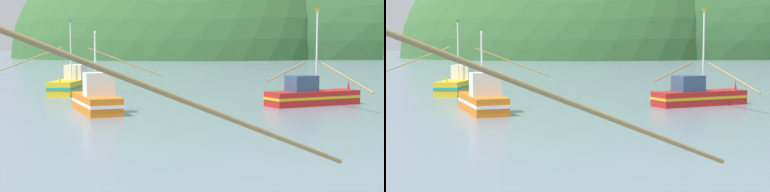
{
  "view_description": "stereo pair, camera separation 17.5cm",
  "coord_description": "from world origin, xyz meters",
  "views": [
    {
      "loc": [
        6.89,
        -0.03,
        4.34
      ],
      "look_at": [
        -1.97,
        31.09,
        1.4
      ],
      "focal_mm": 53.98,
      "sensor_mm": 36.0,
      "label": 1
    },
    {
      "loc": [
        7.06,
        0.02,
        4.34
      ],
      "look_at": [
        -1.97,
        31.09,
        1.4
      ],
      "focal_mm": 53.98,
      "sensor_mm": 36.0,
      "label": 2
    }
  ],
  "objects": [
    {
      "name": "fishing_boat_red",
      "position": [
        3.88,
        41.31,
        0.71
      ],
      "size": [
        8.05,
        9.09,
        6.82
      ],
      "rotation": [
        0.0,
        0.0,
        0.72
      ],
      "color": "red",
      "rests_on": "ground"
    },
    {
      "name": "hill_mid_left",
      "position": [
        -26.18,
        221.46,
        0.0
      ],
      "size": [
        167.94,
        134.35,
        78.5
      ],
      "primitive_type": "ellipsoid",
      "color": "#2D562D",
      "rests_on": "ground"
    },
    {
      "name": "hill_mid_right",
      "position": [
        -50.69,
        175.77,
        0.0
      ],
      "size": [
        102.54,
        82.03,
        80.8
      ],
      "primitive_type": "ellipsoid",
      "color": "#386633",
      "rests_on": "ground"
    },
    {
      "name": "hill_far_right",
      "position": [
        -5.55,
        214.69,
        0.0
      ],
      "size": [
        82.82,
        66.26,
        104.67
      ],
      "primitive_type": "ellipsoid",
      "color": "#386633",
      "rests_on": "ground"
    },
    {
      "name": "fishing_boat_orange",
      "position": [
        -8.89,
        33.3,
        0.78
      ],
      "size": [
        5.37,
        6.13,
        5.14
      ],
      "rotation": [
        0.0,
        0.0,
        2.23
      ],
      "color": "orange",
      "rests_on": "ground"
    },
    {
      "name": "fishing_boat_yellow",
      "position": [
        -17.27,
        46.48,
        0.8
      ],
      "size": [
        15.73,
        9.52,
        6.4
      ],
      "rotation": [
        0.0,
        0.0,
        4.91
      ],
      "color": "gold",
      "rests_on": "ground"
    }
  ]
}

